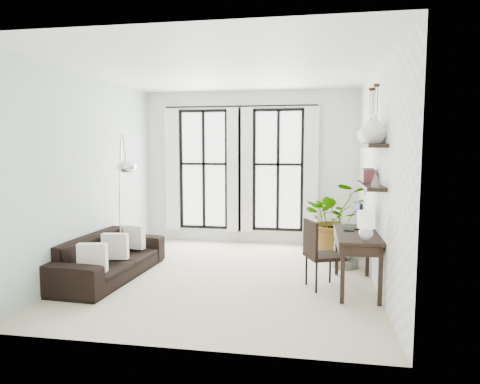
% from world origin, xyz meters
% --- Properties ---
extents(floor, '(5.00, 5.00, 0.00)m').
position_xyz_m(floor, '(0.00, 0.00, 0.00)').
color(floor, beige).
rests_on(floor, ground).
extents(ceiling, '(5.00, 5.00, 0.00)m').
position_xyz_m(ceiling, '(0.00, 0.00, 3.20)').
color(ceiling, white).
rests_on(ceiling, wall_back).
extents(wall_left, '(0.00, 5.00, 5.00)m').
position_xyz_m(wall_left, '(-2.25, 0.00, 1.60)').
color(wall_left, '#AFC4BC').
rests_on(wall_left, floor).
extents(wall_right, '(0.00, 5.00, 5.00)m').
position_xyz_m(wall_right, '(2.25, 0.00, 1.60)').
color(wall_right, white).
rests_on(wall_right, floor).
extents(wall_back, '(4.50, 0.00, 4.50)m').
position_xyz_m(wall_back, '(0.00, 2.50, 1.60)').
color(wall_back, white).
rests_on(wall_back, floor).
extents(windows, '(3.26, 0.13, 2.65)m').
position_xyz_m(windows, '(-0.20, 2.43, 1.56)').
color(windows, white).
rests_on(windows, wall_back).
extents(wall_shelves, '(0.25, 1.30, 0.60)m').
position_xyz_m(wall_shelves, '(2.11, -0.27, 1.73)').
color(wall_shelves, black).
rests_on(wall_shelves, wall_right).
extents(sofa, '(1.03, 2.32, 0.66)m').
position_xyz_m(sofa, '(-1.80, -0.38, 0.33)').
color(sofa, black).
rests_on(sofa, floor).
extents(throw_pillows, '(0.40, 1.52, 0.40)m').
position_xyz_m(throw_pillows, '(-1.70, -0.38, 0.50)').
color(throw_pillows, silver).
rests_on(throw_pillows, sofa).
extents(plant, '(1.50, 1.38, 1.39)m').
position_xyz_m(plant, '(1.75, 1.66, 0.69)').
color(plant, '#2D7228').
rests_on(plant, floor).
extents(desk, '(0.59, 1.39, 1.21)m').
position_xyz_m(desk, '(1.94, -0.35, 0.76)').
color(desk, black).
rests_on(desk, floor).
extents(desk_chair, '(0.62, 0.62, 1.00)m').
position_xyz_m(desk_chair, '(1.41, -0.37, 0.57)').
color(desk_chair, black).
rests_on(desk_chair, floor).
extents(arc_lamp, '(0.72, 0.89, 2.25)m').
position_xyz_m(arc_lamp, '(-1.70, -0.05, 1.71)').
color(arc_lamp, silver).
rests_on(arc_lamp, floor).
extents(buddha, '(0.43, 0.43, 0.78)m').
position_xyz_m(buddha, '(1.89, 0.83, 0.33)').
color(buddha, slate).
rests_on(buddha, floor).
extents(vase_a, '(0.37, 0.37, 0.38)m').
position_xyz_m(vase_a, '(2.11, -0.56, 2.27)').
color(vase_a, white).
rests_on(vase_a, shelf_upper).
extents(vase_b, '(0.37, 0.37, 0.38)m').
position_xyz_m(vase_b, '(2.11, -0.16, 2.27)').
color(vase_b, white).
rests_on(vase_b, shelf_upper).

